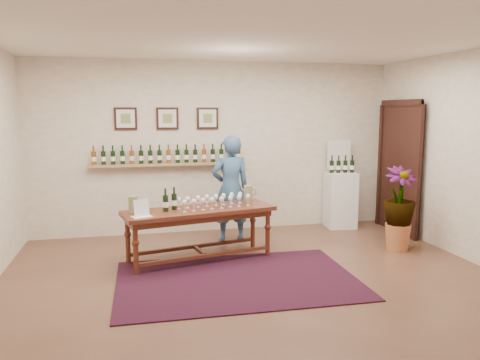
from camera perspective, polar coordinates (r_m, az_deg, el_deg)
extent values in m
plane|color=brown|center=(5.68, 1.89, -12.23)|extent=(6.00, 6.00, 0.00)
plane|color=#F3E5CE|center=(7.77, -2.88, 3.99)|extent=(6.00, 0.00, 6.00)
plane|color=#F3E5CE|center=(3.03, 14.45, -3.34)|extent=(6.00, 0.00, 6.00)
plane|color=white|center=(5.37, 2.04, 16.97)|extent=(6.00, 6.00, 0.00)
cube|color=tan|center=(7.61, -8.68, 1.91)|extent=(2.50, 0.16, 0.04)
cube|color=black|center=(8.14, 19.05, 1.26)|extent=(0.10, 1.00, 2.10)
cube|color=black|center=(8.11, 18.75, 1.25)|extent=(0.04, 1.12, 2.22)
cube|color=black|center=(7.60, -13.77, 7.28)|extent=(0.35, 0.03, 0.35)
cube|color=white|center=(7.58, -13.77, 7.28)|extent=(0.28, 0.01, 0.28)
cube|color=olive|center=(7.58, -13.77, 7.28)|extent=(0.15, 0.00, 0.15)
cube|color=black|center=(7.62, -8.84, 7.42)|extent=(0.35, 0.03, 0.35)
cube|color=white|center=(7.60, -8.83, 7.42)|extent=(0.28, 0.01, 0.28)
cube|color=olive|center=(7.60, -8.83, 7.42)|extent=(0.15, 0.00, 0.15)
cube|color=black|center=(7.70, -3.98, 7.51)|extent=(0.35, 0.03, 0.35)
cube|color=white|center=(7.68, -3.95, 7.51)|extent=(0.28, 0.01, 0.28)
cube|color=olive|center=(7.68, -3.95, 7.51)|extent=(0.15, 0.00, 0.15)
cube|color=#470C0F|center=(5.70, -0.34, -12.07)|extent=(2.87, 1.95, 0.02)
cube|color=#4D1B13|center=(6.26, -4.97, -3.73)|extent=(2.10, 1.04, 0.05)
cube|color=#4D1B13|center=(6.28, -4.96, -4.30)|extent=(1.97, 0.91, 0.09)
cylinder|color=#4D1B13|center=(5.89, -12.59, -8.28)|extent=(0.08, 0.08, 0.66)
cylinder|color=#4D1B13|center=(6.51, 3.39, -6.46)|extent=(0.08, 0.08, 0.66)
cylinder|color=#4D1B13|center=(6.32, -13.52, -7.15)|extent=(0.08, 0.08, 0.66)
cylinder|color=#4D1B13|center=(6.91, 1.57, -5.59)|extent=(0.08, 0.08, 0.66)
cube|color=#4D1B13|center=(6.20, -4.16, -9.18)|extent=(1.80, 0.42, 0.05)
cube|color=#4D1B13|center=(6.61, -5.60, -8.08)|extent=(1.80, 0.42, 0.05)
cube|color=#4D1B13|center=(6.41, -4.91, -8.61)|extent=(0.14, 0.46, 0.05)
cube|color=white|center=(5.89, -11.94, -3.35)|extent=(0.28, 0.24, 0.21)
cube|color=white|center=(8.27, 12.12, -2.37)|extent=(0.53, 0.53, 0.96)
cube|color=white|center=(8.33, 11.96, 3.01)|extent=(0.41, 0.07, 0.57)
cone|color=#B7693D|center=(7.18, 18.65, -6.62)|extent=(0.36, 0.36, 0.38)
imported|color=#173919|center=(7.06, 18.85, -2.50)|extent=(0.57, 0.57, 0.67)
imported|color=#335679|center=(7.18, -1.17, -1.06)|extent=(0.61, 0.42, 1.64)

